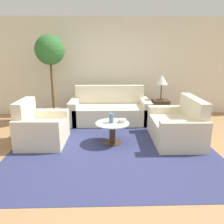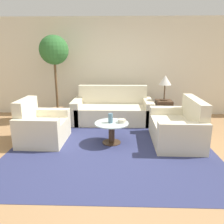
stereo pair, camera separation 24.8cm
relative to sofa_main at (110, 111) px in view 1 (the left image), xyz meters
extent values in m
plane|color=#9E754C|center=(-0.07, -2.00, -0.28)|extent=(14.00, 14.00, 0.00)
cube|color=beige|center=(-0.07, 0.78, 1.02)|extent=(10.00, 0.06, 2.60)
cube|color=navy|center=(0.02, -1.40, -0.27)|extent=(3.62, 3.63, 0.01)
cube|color=beige|center=(0.00, -0.09, -0.07)|extent=(1.75, 0.89, 0.42)
cube|color=beige|center=(0.00, 0.27, 0.16)|extent=(1.75, 0.18, 0.88)
cube|color=beige|center=(-0.88, -0.09, 0.01)|extent=(0.20, 0.89, 0.57)
cube|color=beige|center=(0.88, -0.09, 0.01)|extent=(0.20, 0.89, 0.57)
cube|color=beige|center=(-1.29, -1.36, -0.07)|extent=(0.84, 0.74, 0.42)
cube|color=beige|center=(-1.61, -1.36, 0.14)|extent=(0.19, 0.73, 0.84)
cube|color=beige|center=(-1.30, -1.73, 0.01)|extent=(0.82, 0.22, 0.57)
cube|color=beige|center=(-1.28, -1.00, 0.01)|extent=(0.82, 0.22, 0.57)
cube|color=beige|center=(1.24, -1.31, -0.07)|extent=(0.87, 1.11, 0.42)
cube|color=beige|center=(1.58, -1.32, 0.15)|extent=(0.20, 1.10, 0.86)
cube|color=beige|center=(1.25, -0.76, 0.01)|extent=(0.85, 0.22, 0.57)
cube|color=beige|center=(1.23, -1.86, 0.01)|extent=(0.85, 0.22, 0.57)
cylinder|color=#422D1E|center=(0.02, -1.40, -0.27)|extent=(0.35, 0.35, 0.02)
cylinder|color=#422D1E|center=(0.02, -1.40, -0.08)|extent=(0.12, 0.12, 0.39)
cylinder|color=#B2C6C6|center=(0.02, -1.40, 0.12)|extent=(0.64, 0.64, 0.02)
cube|color=#422D1E|center=(1.26, -0.04, 0.00)|extent=(0.39, 0.39, 0.55)
cylinder|color=#422D1E|center=(1.26, -0.04, 0.29)|extent=(0.18, 0.18, 0.02)
cylinder|color=#422D1E|center=(1.26, -0.04, 0.48)|extent=(0.03, 0.03, 0.36)
cone|color=beige|center=(1.26, -0.04, 0.77)|extent=(0.30, 0.30, 0.23)
cylinder|color=#93704C|center=(-1.42, 0.12, -0.13)|extent=(0.42, 0.42, 0.29)
cylinder|color=brown|center=(-1.42, 0.12, 0.65)|extent=(0.06, 0.06, 1.27)
sphere|color=#2D662D|center=(-1.42, 0.12, 1.47)|extent=(0.70, 0.70, 0.70)
cylinder|color=slate|center=(0.00, -1.39, 0.22)|extent=(0.08, 0.08, 0.18)
cylinder|color=beige|center=(0.21, -1.38, 0.16)|extent=(0.15, 0.15, 0.06)
camera|label=1|loc=(-0.10, -5.31, 1.40)|focal=35.00mm
camera|label=2|loc=(0.15, -5.31, 1.40)|focal=35.00mm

